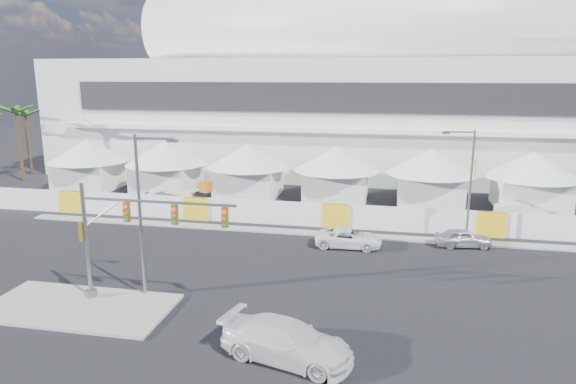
% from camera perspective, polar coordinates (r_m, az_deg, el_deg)
% --- Properties ---
extents(ground, '(160.00, 160.00, 0.00)m').
position_cam_1_polar(ground, '(30.32, -9.33, -11.18)').
color(ground, black).
rests_on(ground, ground).
extents(median_island, '(10.00, 5.00, 0.15)m').
position_cam_1_polar(median_island, '(30.48, -22.24, -11.75)').
color(median_island, gray).
rests_on(median_island, ground).
extents(far_curb, '(80.00, 1.20, 0.12)m').
position_cam_1_polar(far_curb, '(41.42, 24.72, -5.45)').
color(far_curb, gray).
rests_on(far_curb, ground).
extents(stadium, '(80.00, 24.80, 21.98)m').
position_cam_1_polar(stadium, '(67.37, 10.31, 10.39)').
color(stadium, silver).
rests_on(stadium, ground).
extents(tent_row, '(53.40, 8.40, 5.40)m').
position_cam_1_polar(tent_row, '(51.53, 0.42, 2.77)').
color(tent_row, silver).
rests_on(tent_row, ground).
extents(hoarding_fence, '(70.00, 0.25, 2.00)m').
position_cam_1_polar(hoarding_fence, '(42.06, 5.34, -2.66)').
color(hoarding_fence, white).
rests_on(hoarding_fence, ground).
extents(palm_cluster, '(10.60, 10.60, 8.55)m').
position_cam_1_polar(palm_cluster, '(70.59, -27.04, 7.21)').
color(palm_cluster, '#47331E').
rests_on(palm_cluster, ground).
extents(sedan_silver, '(2.14, 4.16, 1.35)m').
position_cam_1_polar(sedan_silver, '(39.56, 18.91, -4.84)').
color(sedan_silver, silver).
rests_on(sedan_silver, ground).
extents(pickup_curb, '(2.29, 4.85, 1.34)m').
position_cam_1_polar(pickup_curb, '(37.67, 6.72, -5.11)').
color(pickup_curb, white).
rests_on(pickup_curb, ground).
extents(pickup_near, '(3.82, 6.42, 1.74)m').
position_cam_1_polar(pickup_near, '(23.49, -0.12, -16.23)').
color(pickup_near, silver).
rests_on(pickup_near, ground).
extents(lot_car_a, '(2.35, 4.62, 1.45)m').
position_cam_1_polar(lot_car_a, '(48.73, 24.43, -1.94)').
color(lot_car_a, silver).
rests_on(lot_car_a, ground).
extents(lot_car_c, '(3.29, 5.06, 1.36)m').
position_cam_1_polar(lot_car_c, '(49.98, -12.95, -0.78)').
color(lot_car_c, silver).
rests_on(lot_car_c, ground).
extents(traffic_mast, '(8.93, 0.63, 6.51)m').
position_cam_1_polar(traffic_mast, '(29.06, -18.15, -4.72)').
color(traffic_mast, slate).
rests_on(traffic_mast, median_island).
extents(streetlight_median, '(2.51, 0.25, 9.07)m').
position_cam_1_polar(streetlight_median, '(29.05, -15.76, -1.40)').
color(streetlight_median, gray).
rests_on(streetlight_median, median_island).
extents(streetlight_curb, '(2.51, 0.56, 8.47)m').
position_cam_1_polar(streetlight_curb, '(39.41, 19.39, 1.43)').
color(streetlight_curb, gray).
rests_on(streetlight_curb, ground).
extents(boom_lift, '(6.68, 2.59, 3.27)m').
position_cam_1_polar(boom_lift, '(47.93, -12.17, -1.09)').
color(boom_lift, '#CC5F13').
rests_on(boom_lift, ground).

